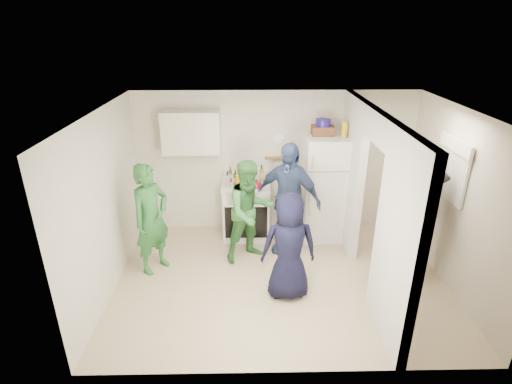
# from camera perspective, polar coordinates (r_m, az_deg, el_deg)

# --- Properties ---
(floor) EXTENTS (4.80, 4.80, 0.00)m
(floor) POSITION_cam_1_polar(r_m,az_deg,el_deg) (6.09, 3.49, -12.37)
(floor) COLOR tan
(floor) RESTS_ON ground
(wall_back) EXTENTS (4.80, 0.00, 4.80)m
(wall_back) POSITION_cam_1_polar(r_m,az_deg,el_deg) (7.03, 2.69, 4.22)
(wall_back) COLOR silver
(wall_back) RESTS_ON floor
(wall_front) EXTENTS (4.80, 0.00, 4.80)m
(wall_front) POSITION_cam_1_polar(r_m,az_deg,el_deg) (3.98, 5.82, -12.00)
(wall_front) COLOR silver
(wall_front) RESTS_ON floor
(wall_left) EXTENTS (0.00, 3.40, 3.40)m
(wall_left) POSITION_cam_1_polar(r_m,az_deg,el_deg) (5.77, -20.69, -1.73)
(wall_left) COLOR silver
(wall_left) RESTS_ON floor
(wall_right) EXTENTS (0.00, 3.40, 3.40)m
(wall_right) POSITION_cam_1_polar(r_m,az_deg,el_deg) (6.14, 26.74, -1.28)
(wall_right) COLOR silver
(wall_right) RESTS_ON floor
(ceiling) EXTENTS (4.80, 4.80, 0.00)m
(ceiling) POSITION_cam_1_polar(r_m,az_deg,el_deg) (5.05, 4.19, 11.32)
(ceiling) COLOR white
(ceiling) RESTS_ON wall_back
(partition_pier_back) EXTENTS (0.12, 1.20, 2.50)m
(partition_pier_back) POSITION_cam_1_polar(r_m,az_deg,el_deg) (6.66, 13.39, 2.49)
(partition_pier_back) COLOR silver
(partition_pier_back) RESTS_ON floor
(partition_pier_front) EXTENTS (0.12, 1.20, 2.50)m
(partition_pier_front) POSITION_cam_1_polar(r_m,az_deg,el_deg) (4.76, 19.59, -7.02)
(partition_pier_front) COLOR silver
(partition_pier_front) RESTS_ON floor
(partition_header) EXTENTS (0.12, 1.00, 0.40)m
(partition_header) POSITION_cam_1_polar(r_m,az_deg,el_deg) (5.34, 17.21, 8.81)
(partition_header) COLOR silver
(partition_header) RESTS_ON partition_pier_back
(stove) EXTENTS (0.82, 0.68, 0.98)m
(stove) POSITION_cam_1_polar(r_m,az_deg,el_deg) (7.00, -1.42, -2.59)
(stove) COLOR white
(stove) RESTS_ON floor
(upper_cabinet) EXTENTS (0.95, 0.34, 0.70)m
(upper_cabinet) POSITION_cam_1_polar(r_m,az_deg,el_deg) (6.73, -9.22, 8.43)
(upper_cabinet) COLOR silver
(upper_cabinet) RESTS_ON wall_back
(fridge) EXTENTS (0.75, 0.73, 1.83)m
(fridge) POSITION_cam_1_polar(r_m,az_deg,el_deg) (6.92, 9.84, 0.60)
(fridge) COLOR white
(fridge) RESTS_ON floor
(wicker_basket) EXTENTS (0.35, 0.25, 0.15)m
(wicker_basket) POSITION_cam_1_polar(r_m,az_deg,el_deg) (6.63, 9.49, 8.67)
(wicker_basket) COLOR brown
(wicker_basket) RESTS_ON fridge
(blue_bowl) EXTENTS (0.24, 0.24, 0.11)m
(blue_bowl) POSITION_cam_1_polar(r_m,az_deg,el_deg) (6.60, 9.56, 9.76)
(blue_bowl) COLOR navy
(blue_bowl) RESTS_ON wicker_basket
(yellow_cup_stack_top) EXTENTS (0.09, 0.09, 0.25)m
(yellow_cup_stack_top) POSITION_cam_1_polar(r_m,az_deg,el_deg) (6.55, 12.53, 8.69)
(yellow_cup_stack_top) COLOR yellow
(yellow_cup_stack_top) RESTS_ON fridge
(wall_clock) EXTENTS (0.22, 0.02, 0.22)m
(wall_clock) POSITION_cam_1_polar(r_m,az_deg,el_deg) (6.88, 3.19, 7.71)
(wall_clock) COLOR white
(wall_clock) RESTS_ON wall_back
(spice_shelf) EXTENTS (0.35, 0.08, 0.03)m
(spice_shelf) POSITION_cam_1_polar(r_m,az_deg,el_deg) (6.95, 2.73, 4.87)
(spice_shelf) COLOR olive
(spice_shelf) RESTS_ON wall_back
(nook_window) EXTENTS (0.03, 0.70, 0.80)m
(nook_window) POSITION_cam_1_polar(r_m,az_deg,el_deg) (6.16, 26.44, 2.88)
(nook_window) COLOR black
(nook_window) RESTS_ON wall_right
(nook_window_frame) EXTENTS (0.04, 0.76, 0.86)m
(nook_window_frame) POSITION_cam_1_polar(r_m,az_deg,el_deg) (6.15, 26.31, 2.88)
(nook_window_frame) COLOR white
(nook_window_frame) RESTS_ON wall_right
(nook_valance) EXTENTS (0.04, 0.82, 0.18)m
(nook_valance) POSITION_cam_1_polar(r_m,az_deg,el_deg) (6.04, 26.69, 5.99)
(nook_valance) COLOR white
(nook_valance) RESTS_ON wall_right
(yellow_cup_stack_stove) EXTENTS (0.09, 0.09, 0.25)m
(yellow_cup_stack_stove) POSITION_cam_1_polar(r_m,az_deg,el_deg) (6.55, -2.53, 1.40)
(yellow_cup_stack_stove) COLOR #EEAB14
(yellow_cup_stack_stove) RESTS_ON stove
(red_cup) EXTENTS (0.09, 0.09, 0.12)m
(red_cup) POSITION_cam_1_polar(r_m,az_deg,el_deg) (6.59, 0.44, 0.96)
(red_cup) COLOR #BC0C34
(red_cup) RESTS_ON stove
(person_green_left) EXTENTS (0.70, 0.74, 1.71)m
(person_green_left) POSITION_cam_1_polar(r_m,az_deg,el_deg) (6.09, -14.73, -3.74)
(person_green_left) COLOR #2E7435
(person_green_left) RESTS_ON floor
(person_green_center) EXTENTS (1.00, 0.93, 1.65)m
(person_green_center) POSITION_cam_1_polar(r_m,az_deg,el_deg) (6.18, -0.84, -2.80)
(person_green_center) COLOR #3D7F38
(person_green_center) RESTS_ON floor
(person_denim) EXTENTS (1.18, 0.94, 1.87)m
(person_denim) POSITION_cam_1_polar(r_m,az_deg,el_deg) (6.34, 4.57, -1.05)
(person_denim) COLOR #39547C
(person_denim) RESTS_ON floor
(person_navy) EXTENTS (0.77, 0.53, 1.53)m
(person_navy) POSITION_cam_1_polar(r_m,az_deg,el_deg) (5.39, 4.73, -7.82)
(person_navy) COLOR black
(person_navy) RESTS_ON floor
(person_nook) EXTENTS (1.16, 1.38, 1.85)m
(person_nook) POSITION_cam_1_polar(r_m,az_deg,el_deg) (6.17, 21.78, -3.59)
(person_nook) COLOR black
(person_nook) RESTS_ON floor
(bottle_a) EXTENTS (0.06, 0.06, 0.27)m
(bottle_a) POSITION_cam_1_polar(r_m,az_deg,el_deg) (6.88, -3.69, 2.54)
(bottle_a) COLOR brown
(bottle_a) RESTS_ON stove
(bottle_b) EXTENTS (0.07, 0.07, 0.29)m
(bottle_b) POSITION_cam_1_polar(r_m,az_deg,el_deg) (6.67, -2.94, 2.00)
(bottle_b) COLOR #1F4F1A
(bottle_b) RESTS_ON stove
(bottle_c) EXTENTS (0.07, 0.07, 0.25)m
(bottle_c) POSITION_cam_1_polar(r_m,az_deg,el_deg) (6.91, -2.07, 2.59)
(bottle_c) COLOR silver
(bottle_c) RESTS_ON stove
(bottle_d) EXTENTS (0.06, 0.06, 0.24)m
(bottle_d) POSITION_cam_1_polar(r_m,az_deg,el_deg) (6.72, -1.24, 1.98)
(bottle_d) COLOR brown
(bottle_d) RESTS_ON stove
(bottle_e) EXTENTS (0.07, 0.07, 0.30)m
(bottle_e) POSITION_cam_1_polar(r_m,az_deg,el_deg) (6.91, -0.63, 2.86)
(bottle_e) COLOR #B0B6C3
(bottle_e) RESTS_ON stove
(bottle_f) EXTENTS (0.06, 0.06, 0.32)m
(bottle_f) POSITION_cam_1_polar(r_m,az_deg,el_deg) (6.77, -0.06, 2.47)
(bottle_f) COLOR #163E1F
(bottle_f) RESTS_ON stove
(bottle_g) EXTENTS (0.07, 0.07, 0.30)m
(bottle_g) POSITION_cam_1_polar(r_m,az_deg,el_deg) (6.87, 0.81, 2.71)
(bottle_g) COLOR olive
(bottle_g) RESTS_ON stove
(bottle_h) EXTENTS (0.08, 0.08, 0.28)m
(bottle_h) POSITION_cam_1_polar(r_m,az_deg,el_deg) (6.64, -4.08, 1.84)
(bottle_h) COLOR #A9ACB5
(bottle_h) RESTS_ON stove
(bottle_i) EXTENTS (0.07, 0.07, 0.25)m
(bottle_i) POSITION_cam_1_polar(r_m,az_deg,el_deg) (6.86, -0.99, 2.46)
(bottle_i) COLOR #511D0D
(bottle_i) RESTS_ON stove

